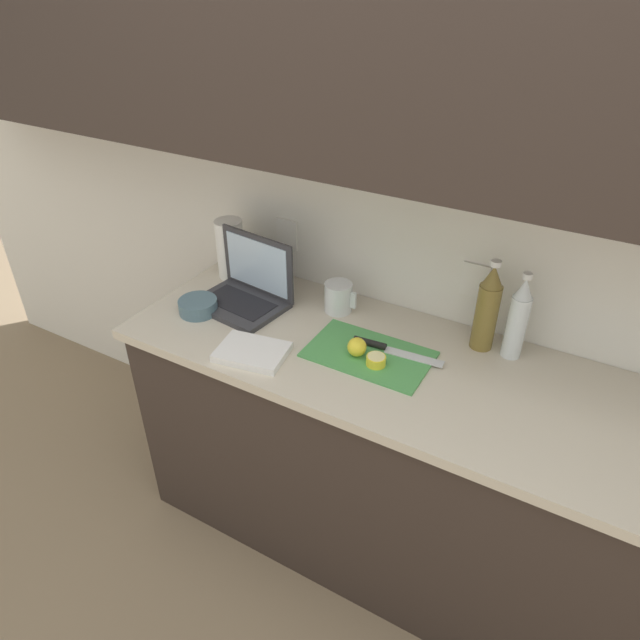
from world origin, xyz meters
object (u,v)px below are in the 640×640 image
at_px(laptop, 247,288).
at_px(paper_towel_roll, 230,249).
at_px(cutting_board, 369,354).
at_px(bowl_white, 198,306).
at_px(measuring_cup, 338,297).
at_px(bottle_oil_tall, 487,309).
at_px(knife, 382,347).
at_px(lemon_half_cut, 376,360).
at_px(lemon_whole_beside, 357,347).
at_px(bottle_green_soda, 518,319).

height_order(laptop, paper_towel_roll, laptop).
bearing_deg(cutting_board, bowl_white, -173.86).
relative_size(laptop, measuring_cup, 2.89).
bearing_deg(measuring_cup, bottle_oil_tall, 4.14).
relative_size(cutting_board, paper_towel_roll, 1.67).
relative_size(bottle_oil_tall, bowl_white, 2.28).
distance_m(laptop, bottle_oil_tall, 0.85).
distance_m(knife, lemon_half_cut, 0.09).
height_order(laptop, cutting_board, laptop).
distance_m(laptop, lemon_whole_beside, 0.51).
height_order(knife, bowl_white, bowl_white).
xyz_separation_m(cutting_board, lemon_half_cut, (0.04, -0.04, 0.02)).
distance_m(laptop, cutting_board, 0.54).
bearing_deg(bottle_oil_tall, laptop, -169.57).
bearing_deg(bottle_oil_tall, lemon_whole_beside, -142.05).
height_order(laptop, measuring_cup, laptop).
distance_m(laptop, paper_towel_roll, 0.23).
xyz_separation_m(knife, bottle_green_soda, (0.37, 0.19, 0.12)).
bearing_deg(cutting_board, laptop, 171.89).
relative_size(bottle_green_soda, bowl_white, 2.16).
distance_m(cutting_board, measuring_cup, 0.29).
bearing_deg(lemon_half_cut, bottle_oil_tall, 47.00).
bearing_deg(lemon_half_cut, knife, 102.09).
relative_size(cutting_board, bowl_white, 2.85).
relative_size(knife, paper_towel_roll, 1.29).
xyz_separation_m(laptop, paper_towel_roll, (-0.17, 0.14, 0.06)).
relative_size(laptop, bottle_green_soda, 1.16).
xyz_separation_m(bottle_green_soda, bottle_oil_tall, (-0.10, 0.00, 0.01)).
relative_size(cutting_board, bottle_oil_tall, 1.25).
xyz_separation_m(laptop, bottle_green_soda, (0.93, 0.15, 0.08)).
distance_m(laptop, bottle_green_soda, 0.94).
xyz_separation_m(knife, measuring_cup, (-0.24, 0.15, 0.04)).
height_order(lemon_whole_beside, bottle_oil_tall, bottle_oil_tall).
xyz_separation_m(bottle_oil_tall, paper_towel_roll, (-1.00, -0.02, -0.03)).
xyz_separation_m(knife, paper_towel_roll, (-0.73, 0.17, 0.10)).
height_order(measuring_cup, paper_towel_roll, paper_towel_roll).
bearing_deg(bottle_green_soda, bottle_oil_tall, 180.00).
bearing_deg(cutting_board, bottle_oil_tall, 37.53).
bearing_deg(cutting_board, lemon_half_cut, -43.75).
xyz_separation_m(cutting_board, bowl_white, (-0.64, -0.07, 0.02)).
xyz_separation_m(knife, bottle_oil_tall, (0.27, 0.19, 0.13)).
height_order(bowl_white, paper_towel_roll, paper_towel_roll).
xyz_separation_m(laptop, lemon_half_cut, (0.58, -0.12, -0.03)).
bearing_deg(bowl_white, knife, 9.49).
xyz_separation_m(cutting_board, paper_towel_roll, (-0.70, 0.21, 0.11)).
height_order(knife, bottle_green_soda, bottle_green_soda).
relative_size(lemon_whole_beside, paper_towel_roll, 0.26).
xyz_separation_m(cutting_board, measuring_cup, (-0.21, 0.19, 0.05)).
height_order(knife, bottle_oil_tall, bottle_oil_tall).
distance_m(lemon_whole_beside, bottle_green_soda, 0.51).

